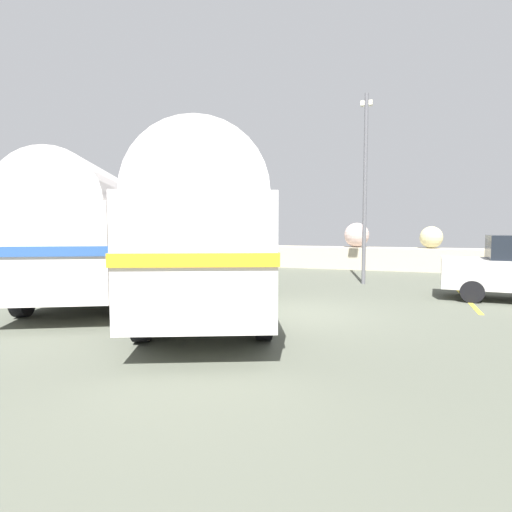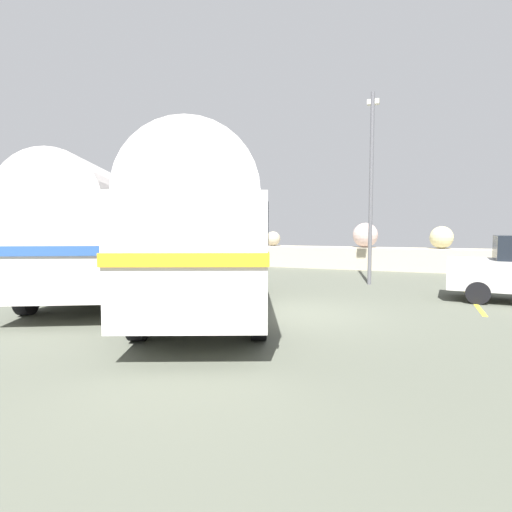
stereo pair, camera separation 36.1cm
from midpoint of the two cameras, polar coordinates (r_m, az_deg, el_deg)
The scene contains 5 objects.
ground at distance 9.95m, azimuth 5.87°, elevation -8.09°, with size 32.00×26.00×0.02m.
breakwater at distance 21.37m, azimuth 14.80°, elevation -0.03°, with size 31.36×1.80×2.35m.
vintage_coach at distance 10.00m, azimuth -5.31°, elevation 3.75°, with size 5.53×8.84×3.70m.
second_coach at distance 12.98m, azimuth -19.89°, elevation 3.58°, with size 6.00×8.74×3.70m.
lamp_post at distance 15.55m, azimuth 16.60°, elevation 10.40°, with size 0.44×1.07×6.92m.
Camera 2 is at (2.80, -9.30, 2.08)m, focal length 28.37 mm.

